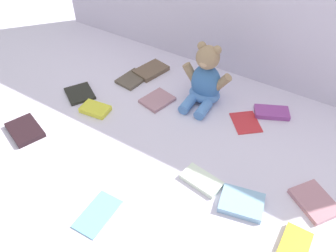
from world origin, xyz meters
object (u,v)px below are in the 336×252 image
book_case_4 (95,109)px  book_case_10 (246,122)px  book_case_3 (98,213)px  book_case_0 (293,249)px  book_case_8 (242,203)px  teddy_bear (205,81)px  book_case_12 (202,180)px  book_case_2 (133,79)px  book_case_1 (25,130)px  book_case_7 (151,70)px  book_case_11 (80,94)px  book_case_9 (315,202)px  book_case_5 (272,112)px  book_case_6 (157,100)px

book_case_4 → book_case_10: (0.50, 0.24, -0.01)m
book_case_3 → book_case_10: 0.61m
book_case_0 → book_case_8: (-0.17, 0.06, 0.00)m
teddy_bear → book_case_0: 0.65m
book_case_12 → book_case_2: bearing=-114.1°
book_case_10 → book_case_12: book_case_12 is taller
book_case_1 → book_case_12: (0.63, 0.14, -0.00)m
book_case_1 → book_case_7: (0.17, 0.54, 0.00)m
book_case_3 → book_case_11: book_case_11 is taller
book_case_9 → book_case_11: (-0.92, 0.02, -0.00)m
book_case_4 → book_case_5: bearing=-66.6°
book_case_9 → book_case_11: 0.92m
book_case_4 → book_case_10: 0.56m
book_case_12 → book_case_3: bearing=-28.8°
book_case_6 → book_case_12: (0.33, -0.25, 0.00)m
teddy_bear → book_case_3: (-0.01, -0.61, -0.08)m
book_case_9 → book_case_7: bearing=-76.1°
book_case_0 → book_case_10: size_ratio=1.12×
book_case_3 → book_case_12: size_ratio=1.11×
book_case_0 → book_case_8: book_case_8 is taller
book_case_6 → book_case_9: 0.66m
teddy_bear → book_case_5: size_ratio=1.91×
book_case_4 → book_case_11: (-0.12, 0.04, -0.00)m
book_case_10 → book_case_4: bearing=-15.3°
book_case_0 → book_case_9: same height
teddy_bear → book_case_11: teddy_bear is taller
book_case_8 → book_case_9: size_ratio=0.98×
teddy_bear → book_case_0: teddy_bear is taller
book_case_10 → book_case_12: 0.32m
book_case_6 → book_case_9: book_case_9 is taller
book_case_0 → book_case_2: (-0.80, 0.38, -0.00)m
book_case_0 → book_case_7: bearing=-32.4°
book_case_0 → book_case_4: 0.81m
book_case_2 → book_case_3: book_case_2 is taller
book_case_2 → book_case_11: book_case_2 is taller
book_case_12 → book_case_4: bearing=-90.8°
book_case_6 → book_case_10: bearing=-156.2°
book_case_7 → book_case_9: 0.83m
book_case_2 → book_case_6: 0.18m
book_case_0 → book_case_6: 0.71m
book_case_4 → book_case_7: same height
book_case_0 → book_case_2: 0.88m
book_case_8 → book_case_12: bearing=71.9°
book_case_8 → book_case_9: (0.18, 0.12, -0.00)m
teddy_bear → book_case_2: bearing=-175.3°
book_case_8 → book_case_10: (-0.12, 0.33, -0.01)m
book_case_1 → book_case_2: 0.47m
book_case_10 → book_case_11: bearing=-23.2°
book_case_6 → book_case_10: book_case_6 is taller
book_case_3 → book_case_10: size_ratio=1.20×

